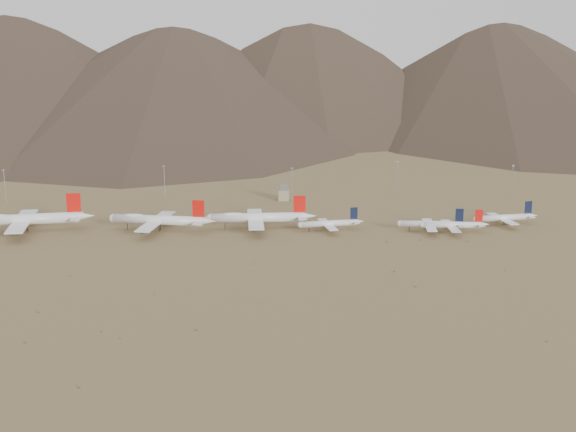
{
  "coord_description": "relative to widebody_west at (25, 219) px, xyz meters",
  "views": [
    {
      "loc": [
        6.11,
        -409.97,
        116.97
      ],
      "look_at": [
        28.74,
        30.0,
        9.63
      ],
      "focal_mm": 45.0,
      "sensor_mm": 36.0,
      "label": 1
    }
  ],
  "objects": [
    {
      "name": "desert_scrub",
      "position": [
        143.6,
        -117.48,
        -7.8
      ],
      "size": [
        443.52,
        182.07,
        0.91
      ],
      "color": "olive",
      "rests_on": "ground"
    },
    {
      "name": "narrowbody_c",
      "position": [
        268.35,
        -14.96,
        -3.44
      ],
      "size": [
        43.95,
        31.45,
        14.5
      ],
      "rotation": [
        0.0,
        0.0,
        -0.03
      ],
      "color": "white",
      "rests_on": "ground"
    },
    {
      "name": "mountain_ridge",
      "position": [
        136.19,
        863.83,
        141.85
      ],
      "size": [
        4400.0,
        1000.0,
        300.0
      ],
      "color": "brown",
      "rests_on": "ground"
    },
    {
      "name": "widebody_west",
      "position": [
        0.0,
        0.0,
        0.0
      ],
      "size": [
        79.3,
        61.6,
        23.63
      ],
      "rotation": [
        0.0,
        0.0,
        0.13
      ],
      "color": "white",
      "rests_on": "ground"
    },
    {
      "name": "ground",
      "position": [
        136.19,
        -36.17,
        -8.15
      ],
      "size": [
        3000.0,
        3000.0,
        0.0
      ],
      "primitive_type": "plane",
      "color": "olive",
      "rests_on": "ground"
    },
    {
      "name": "control_tower",
      "position": [
        166.19,
        83.83,
        -2.83
      ],
      "size": [
        8.0,
        8.0,
        12.0
      ],
      "color": "tan",
      "rests_on": "ground"
    },
    {
      "name": "mast_far_east",
      "position": [
        339.64,
        81.27,
        6.06
      ],
      "size": [
        2.0,
        0.6,
        25.7
      ],
      "color": "gray",
      "rests_on": "ground"
    },
    {
      "name": "narrowbody_d",
      "position": [
        306.83,
        1.54,
        -3.25
      ],
      "size": [
        45.48,
        33.15,
        15.1
      ],
      "rotation": [
        0.0,
        0.0,
        0.16
      ],
      "color": "white",
      "rests_on": "ground"
    },
    {
      "name": "widebody_centre",
      "position": [
        83.16,
        -1.97,
        -1.02
      ],
      "size": [
        68.72,
        53.87,
        20.66
      ],
      "rotation": [
        0.0,
        0.0,
        -0.2
      ],
      "color": "white",
      "rests_on": "ground"
    },
    {
      "name": "mast_west",
      "position": [
        76.69,
        91.55,
        6.06
      ],
      "size": [
        2.0,
        0.6,
        25.7
      ],
      "color": "gray",
      "rests_on": "ground"
    },
    {
      "name": "narrowbody_a",
      "position": [
        191.62,
        -6.81,
        -3.5
      ],
      "size": [
        43.12,
        31.4,
        14.31
      ],
      "rotation": [
        0.0,
        0.0,
        0.16
      ],
      "color": "white",
      "rests_on": "ground"
    },
    {
      "name": "mast_east",
      "position": [
        256.03,
        104.52,
        6.06
      ],
      "size": [
        2.0,
        0.6,
        25.7
      ],
      "color": "gray",
      "rests_on": "ground"
    },
    {
      "name": "narrowbody_b",
      "position": [
        255.55,
        -12.89,
        -3.25
      ],
      "size": [
        45.63,
        33.09,
        15.1
      ],
      "rotation": [
        0.0,
        0.0,
        -0.12
      ],
      "color": "white",
      "rests_on": "ground"
    },
    {
      "name": "mast_far_west",
      "position": [
        -38.23,
        81.5,
        6.06
      ],
      "size": [
        2.0,
        0.6,
        25.7
      ],
      "color": "gray",
      "rests_on": "ground"
    },
    {
      "name": "mast_centre",
      "position": [
        172.18,
        78.32,
        6.06
      ],
      "size": [
        2.0,
        0.6,
        25.7
      ],
      "color": "gray",
      "rests_on": "ground"
    },
    {
      "name": "widebody_east",
      "position": [
        145.89,
        0.62,
        -0.9
      ],
      "size": [
        70.82,
        54.22,
        21.03
      ],
      "rotation": [
        0.0,
        0.0,
        0.02
      ],
      "color": "white",
      "rests_on": "ground"
    }
  ]
}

